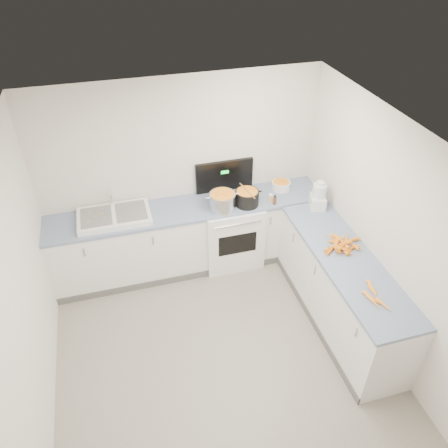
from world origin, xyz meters
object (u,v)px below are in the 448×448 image
object	(u,v)px
steel_pot	(222,202)
black_pot	(247,199)
mixing_bowl	(281,185)
extract_bottle	(275,201)
sink	(114,216)
stove	(230,230)
food_processor	(318,197)
spice_jar	(270,198)

from	to	relation	value
steel_pot	black_pot	world-z (taller)	steel_pot
mixing_bowl	extract_bottle	bearing A→B (deg)	-123.61
black_pot	extract_bottle	distance (m)	0.35
mixing_bowl	extract_bottle	size ratio (longest dim) A/B	2.28
sink	stove	bearing A→B (deg)	-0.62
sink	black_pot	xyz separation A→B (m)	(1.63, -0.14, 0.05)
steel_pot	extract_bottle	size ratio (longest dim) A/B	3.04
stove	sink	xyz separation A→B (m)	(-1.45, 0.02, 0.50)
black_pot	mixing_bowl	world-z (taller)	black_pot
mixing_bowl	food_processor	distance (m)	0.60
sink	extract_bottle	distance (m)	1.98
steel_pot	spice_jar	bearing A→B (deg)	-0.43
extract_bottle	food_processor	world-z (taller)	food_processor
black_pot	mixing_bowl	xyz separation A→B (m)	(0.54, 0.22, -0.03)
mixing_bowl	spice_jar	bearing A→B (deg)	-134.88
stove	food_processor	size ratio (longest dim) A/B	3.71
black_pot	mixing_bowl	size ratio (longest dim) A/B	1.21
stove	sink	size ratio (longest dim) A/B	1.58
black_pot	sink	bearing A→B (deg)	175.22
mixing_bowl	steel_pot	bearing A→B (deg)	-165.03
black_pot	steel_pot	bearing A→B (deg)	-178.00
spice_jar	sink	bearing A→B (deg)	175.51
sink	spice_jar	size ratio (longest dim) A/B	9.92
black_pot	food_processor	xyz separation A→B (m)	(0.82, -0.30, 0.07)
stove	sink	bearing A→B (deg)	179.38
steel_pot	spice_jar	size ratio (longest dim) A/B	3.77
black_pot	food_processor	size ratio (longest dim) A/B	0.81
stove	steel_pot	bearing A→B (deg)	-137.26
extract_bottle	sink	bearing A→B (deg)	173.44
steel_pot	extract_bottle	xyz separation A→B (m)	(0.66, -0.08, -0.05)
mixing_bowl	spice_jar	xyz separation A→B (m)	(-0.24, -0.24, -0.01)
mixing_bowl	food_processor	size ratio (longest dim) A/B	0.67
sink	black_pot	distance (m)	1.64
spice_jar	stove	bearing A→B (deg)	164.39
food_processor	stove	bearing A→B (deg)	157.30
black_pot	food_processor	world-z (taller)	food_processor
stove	spice_jar	distance (m)	0.72
food_processor	mixing_bowl	bearing A→B (deg)	118.20
sink	spice_jar	xyz separation A→B (m)	(1.94, -0.15, 0.01)
spice_jar	food_processor	xyz separation A→B (m)	(0.51, -0.28, 0.11)
sink	steel_pot	bearing A→B (deg)	-6.43
sink	steel_pot	xyz separation A→B (m)	(1.31, -0.15, 0.06)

